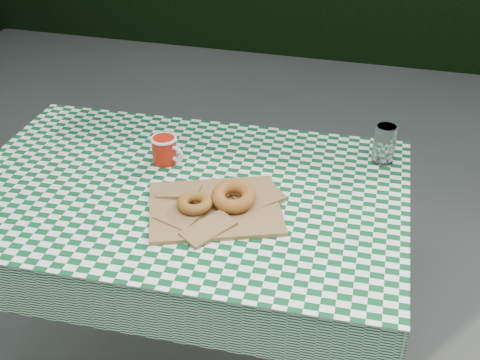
# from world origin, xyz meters

# --- Properties ---
(ground) EXTENTS (60.00, 60.00, 0.00)m
(ground) POSITION_xyz_m (0.00, 0.00, 0.00)
(ground) COLOR #5A5A54
(ground) RESTS_ON ground
(table) EXTENTS (1.22, 0.84, 0.75)m
(table) POSITION_xyz_m (-0.13, -0.18, 0.38)
(table) COLOR brown
(table) RESTS_ON ground
(tablecloth) EXTENTS (1.24, 0.86, 0.01)m
(tablecloth) POSITION_xyz_m (-0.13, -0.18, 0.75)
(tablecloth) COLOR #0A4621
(tablecloth) RESTS_ON table
(paper_bag) EXTENTS (0.41, 0.37, 0.02)m
(paper_bag) POSITION_xyz_m (-0.01, -0.26, 0.76)
(paper_bag) COLOR #946740
(paper_bag) RESTS_ON tablecloth
(bagel_front) EXTENTS (0.13, 0.13, 0.03)m
(bagel_front) POSITION_xyz_m (-0.06, -0.29, 0.79)
(bagel_front) COLOR #99561F
(bagel_front) RESTS_ON paper_bag
(bagel_back) EXTENTS (0.13, 0.13, 0.04)m
(bagel_back) POSITION_xyz_m (0.03, -0.24, 0.79)
(bagel_back) COLOR #9F5D20
(bagel_back) RESTS_ON paper_bag
(coffee_mug) EXTENTS (0.18, 0.18, 0.08)m
(coffee_mug) POSITION_xyz_m (-0.23, -0.06, 0.80)
(coffee_mug) COLOR #B01B0B
(coffee_mug) RESTS_ON tablecloth
(drinking_glass) EXTENTS (0.08, 0.08, 0.11)m
(drinking_glass) POSITION_xyz_m (0.38, 0.11, 0.81)
(drinking_glass) COLOR silver
(drinking_glass) RESTS_ON tablecloth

